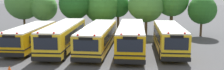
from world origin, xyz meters
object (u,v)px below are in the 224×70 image
Objects in this scene: school_bus_2 at (98,37)px; tree_7 at (202,10)px; school_bus_1 at (64,36)px; tree_4 at (118,6)px; school_bus_0 at (31,36)px; school_bus_4 at (169,38)px; traffic_cone at (9,70)px; tree_0 at (24,2)px; school_bus_3 at (131,37)px; tree_2 at (75,4)px; tree_6 at (173,0)px; tree_5 at (145,6)px; tree_3 at (101,6)px; tree_1 at (42,7)px.

school_bus_2 is 15.49m from tree_7.
tree_4 is at bearing -113.90° from school_bus_1.
tree_4 is (4.80, 11.37, 2.37)m from school_bus_1.
school_bus_2 reaches higher than school_bus_0.
school_bus_4 is 13.04m from tree_4.
traffic_cone is (-12.47, -8.03, -1.10)m from school_bus_4.
school_bus_0 is 12.28m from tree_0.
school_bus_3 is at bearing -34.21° from tree_0.
tree_4 is at bearing -94.61° from school_bus_2.
tree_2 is at bearing -38.61° from school_bus_4.
school_bus_2 is at bearing -1.87° from school_bus_4.
tree_2 is 13.58m from tree_6.
tree_3 is at bearing 170.74° from tree_5.
school_bus_3 is at bearing 1.31° from school_bus_4.
school_bus_0 is at bearing -105.20° from tree_2.
school_bus_0 is 1.47× the size of tree_3.
tree_7 is at bearing -6.63° from tree_3.
school_bus_3 is (6.96, -0.10, 0.01)m from school_bus_1.
tree_2 is at bearing -84.62° from school_bus_1.
tree_3 reaches higher than school_bus_0.
traffic_cone is at bearing 58.78° from school_bus_2.
school_bus_0 is at bearing -3.49° from school_bus_1.
tree_3 is at bearing -0.11° from tree_1.
school_bus_0 is 14.20m from tree_4.
tree_5 reaches higher than tree_1.
tree_7 reaches higher than school_bus_1.
tree_5 is at bearing 59.75° from traffic_cone.
school_bus_4 is at bearing 178.92° from school_bus_1.
tree_4 is 4.14m from tree_5.
tree_4 reaches higher than school_bus_0.
tree_3 reaches higher than school_bus_1.
tree_5 is (8.60, 9.73, 2.54)m from school_bus_1.
school_bus_3 is 11.91m from tree_4.
school_bus_4 is 13.72m from tree_3.
school_bus_1 is 12.57m from tree_4.
tree_5 is 0.91× the size of tree_6.
tree_6 is (18.67, -0.18, 1.14)m from tree_1.
school_bus_2 is 11.08m from tree_5.
school_bus_1 is at bearing -0.81° from school_bus_3.
tree_6 is (5.50, 10.66, 3.28)m from school_bus_3.
school_bus_0 is 1.49× the size of tree_5.
school_bus_4 is (10.70, -0.01, -0.01)m from school_bus_1.
tree_4 is 0.78× the size of tree_6.
school_bus_0 is 0.82× the size of school_bus_2.
school_bus_0 is at bearing 2.13° from school_bus_2.
tree_2 is at bearing -160.88° from tree_4.
tree_1 is at bearing -75.87° from school_bus_0.
traffic_cone is at bearing 102.26° from school_bus_0.
school_bus_3 is 17.19m from tree_1.
school_bus_3 is 2.11× the size of tree_7.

